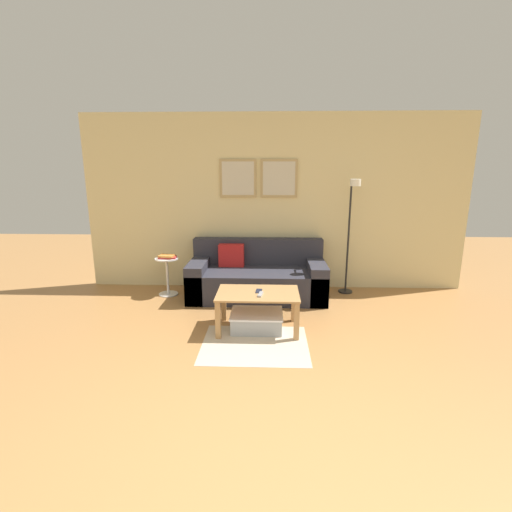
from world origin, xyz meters
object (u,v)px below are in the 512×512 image
object	(u,v)px
couch	(257,277)
cell_phone	(259,291)
floor_lamp	(351,224)
coffee_table	(258,300)
book_stack	(167,257)
remote_control	(260,294)
side_table	(167,273)
storage_bin	(257,321)

from	to	relation	value
couch	cell_phone	xyz separation A→B (m)	(0.06, -1.09, 0.17)
floor_lamp	couch	bearing A→B (deg)	-175.67
coffee_table	book_stack	world-z (taller)	book_stack
couch	remote_control	world-z (taller)	couch
book_stack	remote_control	world-z (taller)	book_stack
side_table	remote_control	distance (m)	1.83
couch	floor_lamp	size ratio (longest dim) A/B	1.15
storage_bin	coffee_table	bearing A→B (deg)	-12.52
coffee_table	cell_phone	size ratio (longest dim) A/B	6.51
side_table	coffee_table	bearing A→B (deg)	-40.28
cell_phone	book_stack	bearing A→B (deg)	144.15
coffee_table	floor_lamp	xyz separation A→B (m)	(1.25, 1.23, 0.67)
couch	book_stack	bearing A→B (deg)	-179.49
storage_bin	couch	bearing A→B (deg)	91.85
side_table	floor_lamp	bearing A→B (deg)	2.22
coffee_table	remote_control	size ratio (longest dim) A/B	6.07
couch	storage_bin	size ratio (longest dim) A/B	3.23
couch	cell_phone	world-z (taller)	couch
floor_lamp	remote_control	bearing A→B (deg)	-132.71
storage_bin	remote_control	xyz separation A→B (m)	(0.04, -0.09, 0.35)
floor_lamp	remote_control	xyz separation A→B (m)	(-1.22, -1.32, -0.58)
floor_lamp	book_stack	world-z (taller)	floor_lamp
floor_lamp	side_table	world-z (taller)	floor_lamp
side_table	cell_phone	size ratio (longest dim) A/B	3.88
cell_phone	couch	bearing A→B (deg)	96.42
coffee_table	book_stack	size ratio (longest dim) A/B	3.64
coffee_table	storage_bin	world-z (taller)	coffee_table
side_table	remote_control	size ratio (longest dim) A/B	3.62
book_stack	remote_control	xyz separation A→B (m)	(1.35, -1.21, -0.12)
coffee_table	floor_lamp	bearing A→B (deg)	44.57
side_table	cell_phone	bearing A→B (deg)	-39.09
remote_control	cell_phone	size ratio (longest dim) A/B	1.07
remote_control	cell_phone	distance (m)	0.13
storage_bin	floor_lamp	distance (m)	1.99
couch	remote_control	bearing A→B (deg)	-86.20
couch	cell_phone	distance (m)	1.11
storage_bin	floor_lamp	xyz separation A→B (m)	(1.26, 1.23, 0.93)
floor_lamp	storage_bin	bearing A→B (deg)	-135.81
floor_lamp	book_stack	distance (m)	2.61
storage_bin	side_table	distance (m)	1.75
floor_lamp	side_table	xyz separation A→B (m)	(-2.58, -0.10, -0.70)
book_stack	couch	bearing A→B (deg)	0.51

